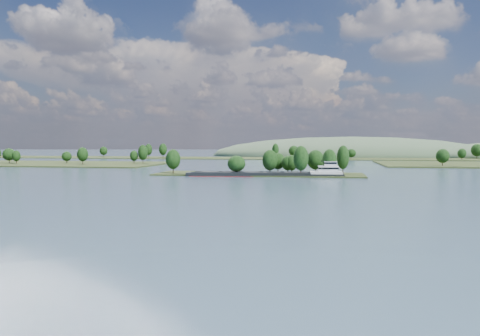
# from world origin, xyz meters

# --- Properties ---
(ground) EXTENTS (1800.00, 1800.00, 0.00)m
(ground) POSITION_xyz_m (0.00, 120.00, 0.00)
(ground) COLOR #395163
(ground) RESTS_ON ground
(tree_island) EXTENTS (100.00, 30.10, 14.89)m
(tree_island) POSITION_xyz_m (5.96, 178.76, 4.01)
(tree_island) COLOR #243015
(tree_island) RESTS_ON ground
(back_shoreline) EXTENTS (900.00, 60.00, 15.23)m
(back_shoreline) POSITION_xyz_m (7.60, 399.81, 0.76)
(back_shoreline) COLOR #243015
(back_shoreline) RESTS_ON ground
(hill_west) EXTENTS (320.00, 160.00, 44.00)m
(hill_west) POSITION_xyz_m (60.00, 500.00, 0.00)
(hill_west) COLOR #394F36
(hill_west) RESTS_ON ground
(cargo_barge) EXTENTS (72.82, 13.65, 9.79)m
(cargo_barge) POSITION_xyz_m (9.26, 170.15, 1.23)
(cargo_barge) COLOR black
(cargo_barge) RESTS_ON ground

